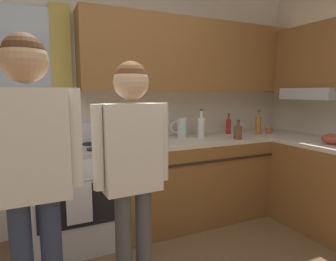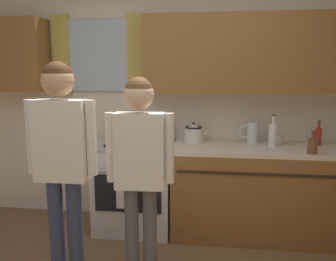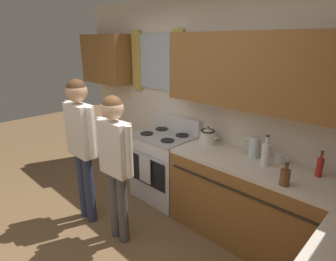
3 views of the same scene
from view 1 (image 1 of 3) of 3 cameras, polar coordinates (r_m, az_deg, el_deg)
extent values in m
cube|color=silver|center=(3.04, -12.79, 5.70)|extent=(4.60, 0.10, 2.60)
cube|color=silver|center=(2.93, -28.98, 14.34)|extent=(0.64, 0.03, 0.74)
cube|color=gold|center=(2.92, -20.72, 14.82)|extent=(0.18, 0.04, 0.84)
cube|color=brown|center=(3.23, 6.24, 14.54)|extent=(2.57, 0.32, 0.75)
cube|color=brown|center=(3.46, 29.60, 12.60)|extent=(0.32, 1.47, 0.71)
cube|color=#B7B7BC|center=(3.44, 27.45, 6.58)|extent=(0.40, 0.60, 0.12)
cube|color=brown|center=(3.31, 9.49, -9.36)|extent=(2.27, 0.62, 0.86)
cube|color=beige|center=(3.21, 9.67, -1.66)|extent=(2.27, 0.62, 0.04)
cube|color=#2D2319|center=(2.99, 13.02, -5.57)|extent=(2.15, 0.01, 0.02)
cube|color=silver|center=(2.79, -18.30, -12.95)|extent=(0.76, 0.62, 0.86)
cube|color=black|center=(2.48, -17.48, -14.34)|extent=(0.64, 0.01, 0.36)
cylinder|color=#ADADB2|center=(2.39, -17.62, -9.66)|extent=(0.64, 0.02, 0.02)
cube|color=#ADADB2|center=(2.67, -18.71, -3.87)|extent=(0.76, 0.62, 0.04)
cube|color=silver|center=(2.92, -19.39, -0.55)|extent=(0.76, 0.08, 0.20)
cylinder|color=black|center=(2.52, -22.70, -4.17)|extent=(0.17, 0.17, 0.01)
cylinder|color=black|center=(2.56, -14.18, -3.62)|extent=(0.17, 0.17, 0.01)
cylinder|color=black|center=(2.79, -22.92, -3.07)|extent=(0.17, 0.17, 0.01)
cylinder|color=black|center=(2.82, -15.21, -2.60)|extent=(0.17, 0.17, 0.01)
cube|color=silver|center=(2.44, -17.41, -13.77)|extent=(0.20, 0.02, 0.34)
cylinder|color=white|center=(3.12, 6.68, 0.55)|extent=(0.08, 0.08, 0.22)
cylinder|color=white|center=(3.11, 6.73, 3.27)|extent=(0.03, 0.03, 0.08)
cylinder|color=#3F382D|center=(3.11, 6.74, 4.13)|extent=(0.03, 0.03, 0.02)
cylinder|color=red|center=(3.48, 12.05, 0.76)|extent=(0.06, 0.06, 0.17)
cylinder|color=red|center=(3.47, 12.10, 2.64)|extent=(0.02, 0.02, 0.06)
cylinder|color=#3F382D|center=(3.47, 12.12, 3.27)|extent=(0.03, 0.03, 0.02)
cylinder|color=#B27223|center=(3.52, 17.66, 0.90)|extent=(0.06, 0.06, 0.20)
cylinder|color=#B27223|center=(3.51, 17.75, 3.08)|extent=(0.02, 0.02, 0.07)
cylinder|color=#3F382D|center=(3.51, 17.78, 3.78)|extent=(0.03, 0.03, 0.02)
cylinder|color=brown|center=(3.09, 13.88, -0.44)|extent=(0.08, 0.08, 0.14)
cylinder|color=brown|center=(3.08, 13.93, 1.30)|extent=(0.03, 0.03, 0.05)
cylinder|color=#3F382D|center=(3.08, 13.95, 1.90)|extent=(0.04, 0.04, 0.02)
cylinder|color=#B76642|center=(3.62, 19.55, 0.01)|extent=(0.07, 0.07, 0.08)
torus|color=#B76642|center=(3.65, 20.07, 0.11)|extent=(0.06, 0.01, 0.06)
cylinder|color=white|center=(3.31, 6.43, -0.14)|extent=(0.08, 0.08, 0.09)
torus|color=white|center=(3.33, 7.20, 0.00)|extent=(0.07, 0.01, 0.07)
cylinder|color=silver|center=(2.91, -7.52, -0.80)|extent=(0.20, 0.20, 0.14)
cone|color=silver|center=(2.89, -7.56, 1.06)|extent=(0.18, 0.18, 0.05)
sphere|color=black|center=(2.89, -7.57, 1.65)|extent=(0.02, 0.02, 0.02)
cone|color=silver|center=(2.94, -5.12, -0.10)|extent=(0.09, 0.04, 0.07)
torus|color=black|center=(2.90, -7.55, 0.87)|extent=(0.17, 0.17, 0.02)
cylinder|color=silver|center=(3.14, 2.80, 0.62)|extent=(0.11, 0.11, 0.22)
torus|color=silver|center=(3.10, 1.67, 0.76)|extent=(0.14, 0.02, 0.14)
cylinder|color=#B24C38|center=(3.17, 30.27, -2.10)|extent=(0.12, 0.12, 0.03)
ellipsoid|color=#B24C38|center=(3.16, 30.31, -1.47)|extent=(0.21, 0.21, 0.10)
cube|color=white|center=(1.63, -26.02, -2.70)|extent=(0.38, 0.16, 0.59)
cylinder|color=white|center=(1.63, -18.14, -1.41)|extent=(0.07, 0.07, 0.54)
sphere|color=tan|center=(1.61, -26.95, 12.49)|extent=(0.23, 0.23, 0.23)
sphere|color=#4C2D19|center=(1.61, -27.02, 13.50)|extent=(0.21, 0.21, 0.21)
cylinder|color=#4C4C51|center=(2.03, -4.89, -22.11)|extent=(0.10, 0.10, 0.78)
cylinder|color=#4C4C51|center=(1.99, -8.87, -22.85)|extent=(0.10, 0.10, 0.78)
cube|color=white|center=(1.77, -7.20, -3.54)|extent=(0.36, 0.17, 0.55)
cylinder|color=white|center=(1.85, -0.99, -2.30)|extent=(0.07, 0.07, 0.51)
cylinder|color=white|center=(1.71, -13.97, -3.39)|extent=(0.07, 0.07, 0.51)
sphere|color=beige|center=(1.74, -7.43, 9.60)|extent=(0.21, 0.21, 0.21)
sphere|color=brown|center=(1.74, -7.45, 10.49)|extent=(0.20, 0.20, 0.20)
camera|label=2|loc=(1.25, 99.99, 8.95)|focal=36.32mm
camera|label=3|loc=(2.77, 63.17, 17.74)|focal=29.74mm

